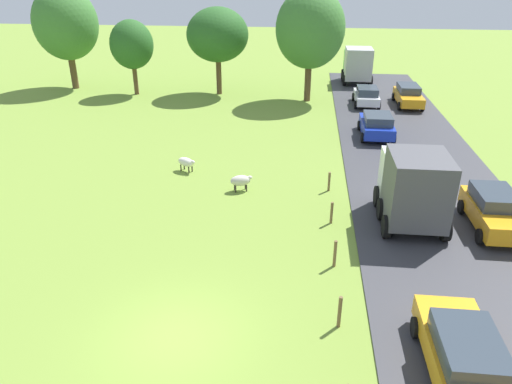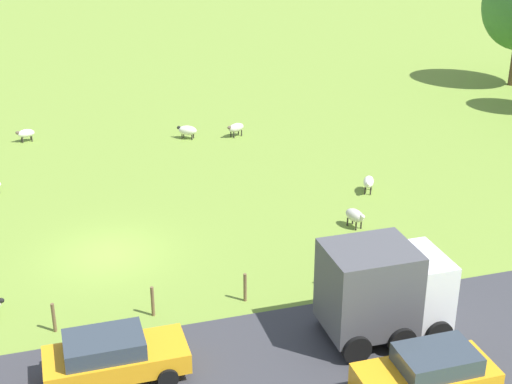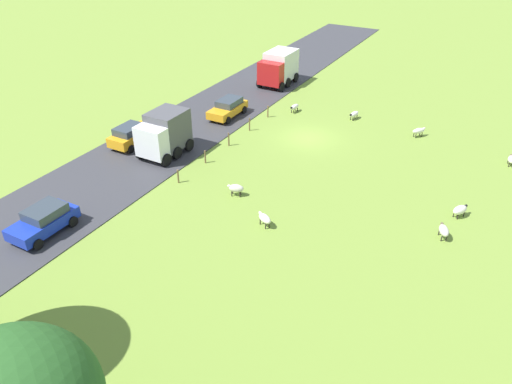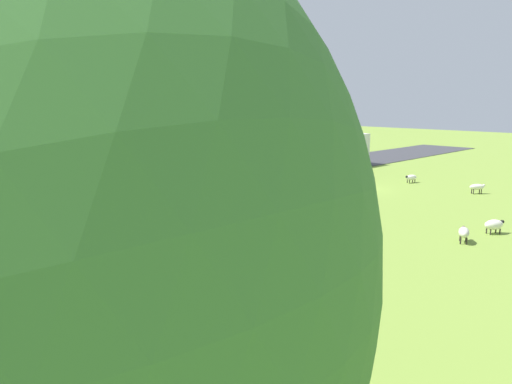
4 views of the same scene
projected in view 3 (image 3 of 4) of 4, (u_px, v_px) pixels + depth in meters
The scene contains 20 objects.
ground_plane at pixel (308, 138), 40.27m from camera, with size 160.00×160.00×0.00m, color olive.
road_strip at pixel (207, 115), 44.38m from camera, with size 8.00×80.00×0.06m, color #38383D.
sheep_0 at pixel (354, 114), 43.44m from camera, with size 0.74×1.33×0.71m.
sheep_1 at pixel (444, 230), 28.29m from camera, with size 0.90×1.20×0.80m.
sheep_2 at pixel (236, 188), 32.31m from camera, with size 1.17×0.83×0.84m.
sheep_3 at pixel (294, 107), 44.88m from camera, with size 0.58×1.32×0.73m.
sheep_4 at pixel (511, 159), 36.00m from camera, with size 0.65×1.10×0.72m.
sheep_5 at pixel (419, 131), 40.26m from camera, with size 1.06×1.21×0.76m.
sheep_6 at pixel (265, 218), 29.34m from camera, with size 1.18×0.93×0.79m.
sheep_7 at pixel (460, 210), 30.20m from camera, with size 1.01×1.21×0.78m.
fence_post_0 at pixel (268, 112), 43.82m from camera, with size 0.12×0.12×1.09m, color brown.
fence_post_1 at pixel (249, 124), 41.30m from camera, with size 0.12×0.12×1.15m, color brown.
fence_post_2 at pixel (229, 139), 38.80m from camera, with size 0.12×0.12×1.11m, color brown.
fence_post_3 at pixel (205, 157), 36.32m from camera, with size 0.12×0.12×1.02m, color brown.
fence_post_4 at pixel (178, 176), 33.81m from camera, with size 0.12×0.12×1.01m, color brown.
truck_0 at pixel (164, 133), 36.78m from camera, with size 2.68×4.05×3.32m.
truck_1 at pixel (279, 67), 50.69m from camera, with size 2.82×4.73×3.39m.
car_0 at pixel (132, 134), 38.76m from camera, with size 2.01×4.08×1.64m.
car_1 at pixel (44, 220), 28.59m from camera, with size 2.14×3.97×1.58m.
car_2 at pixel (228, 108), 43.76m from camera, with size 2.02×4.32×1.55m.
Camera 3 is at (-13.96, 34.19, 17.20)m, focal length 34.18 mm.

